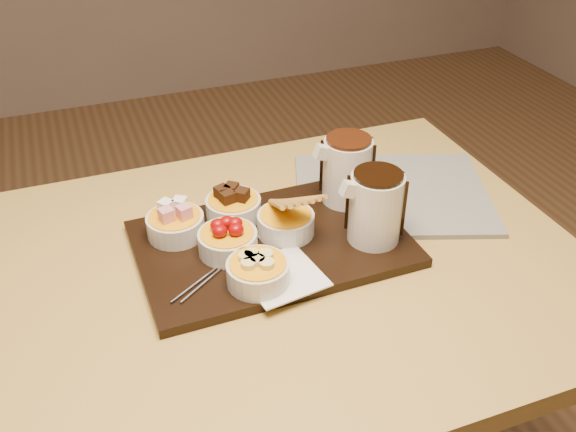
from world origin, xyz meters
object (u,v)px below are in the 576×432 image
object	(u,v)px
serving_board	(272,244)
dining_table	(235,315)
bowl_strawberries	(228,242)
pitcher_milk_chocolate	(347,171)
newspaper	(392,193)
pitcher_dark_chocolate	(375,208)

from	to	relation	value
serving_board	dining_table	bearing A→B (deg)	-156.11
dining_table	bowl_strawberries	xyz separation A→B (m)	(0.00, 0.03, 0.14)
dining_table	bowl_strawberries	size ratio (longest dim) A/B	12.00
serving_board	bowl_strawberries	size ratio (longest dim) A/B	4.60
pitcher_milk_chocolate	newspaper	distance (m)	0.13
dining_table	bowl_strawberries	distance (m)	0.14
newspaper	pitcher_milk_chocolate	bearing A→B (deg)	-157.51
pitcher_dark_chocolate	pitcher_milk_chocolate	distance (m)	0.13
pitcher_dark_chocolate	newspaper	xyz separation A→B (m)	(0.11, 0.14, -0.07)
bowl_strawberries	pitcher_dark_chocolate	xyz separation A→B (m)	(0.25, -0.05, 0.04)
bowl_strawberries	pitcher_dark_chocolate	distance (m)	0.25
bowl_strawberries	pitcher_milk_chocolate	world-z (taller)	pitcher_milk_chocolate
dining_table	pitcher_milk_chocolate	size ratio (longest dim) A/B	9.70
newspaper	bowl_strawberries	bearing A→B (deg)	-147.14
dining_table	newspaper	size ratio (longest dim) A/B	3.23
serving_board	pitcher_dark_chocolate	size ratio (longest dim) A/B	3.72
dining_table	pitcher_dark_chocolate	world-z (taller)	pitcher_dark_chocolate
dining_table	serving_board	size ratio (longest dim) A/B	2.61
pitcher_dark_chocolate	pitcher_milk_chocolate	xyz separation A→B (m)	(0.01, 0.13, 0.00)
serving_board	pitcher_milk_chocolate	world-z (taller)	pitcher_milk_chocolate
serving_board	pitcher_dark_chocolate	xyz separation A→B (m)	(0.17, -0.06, 0.07)
bowl_strawberries	pitcher_milk_chocolate	xyz separation A→B (m)	(0.25, 0.08, 0.04)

